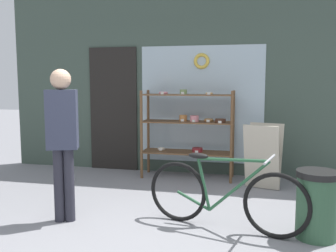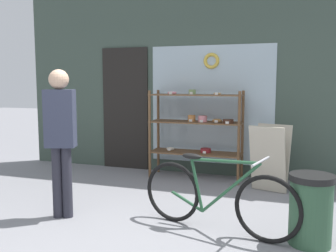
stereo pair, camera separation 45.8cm
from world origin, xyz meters
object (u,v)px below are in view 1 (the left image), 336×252
at_px(bicycle, 223,196).
at_px(sandwich_board, 263,156).
at_px(trash_bin, 317,202).
at_px(display_case, 189,125).
at_px(pedestrian, 62,133).

bearing_deg(bicycle, sandwich_board, 89.09).
relative_size(bicycle, trash_bin, 2.50).
relative_size(display_case, sandwich_board, 1.56).
xyz_separation_m(display_case, sandwich_board, (1.13, -0.38, -0.38)).
distance_m(display_case, trash_bin, 2.63).
distance_m(bicycle, sandwich_board, 1.68).
bearing_deg(pedestrian, display_case, 46.54).
bearing_deg(display_case, sandwich_board, -18.34).
distance_m(display_case, pedestrian, 2.38).
height_order(bicycle, pedestrian, pedestrian).
relative_size(pedestrian, trash_bin, 2.47).
bearing_deg(sandwich_board, pedestrian, -124.14).
height_order(sandwich_board, trash_bin, sandwich_board).
height_order(bicycle, trash_bin, bicycle).
bearing_deg(bicycle, display_case, 123.30).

